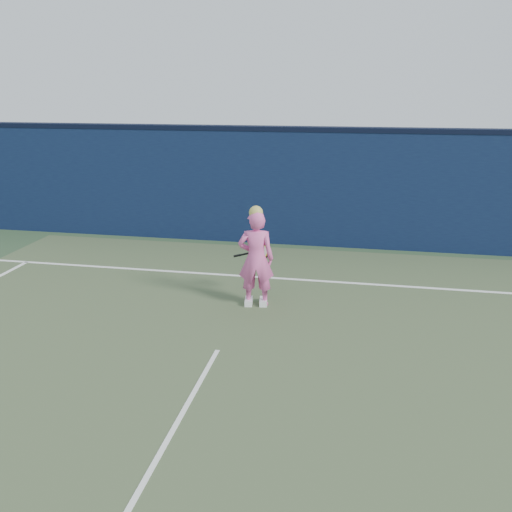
# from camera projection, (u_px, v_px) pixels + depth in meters

# --- Properties ---
(ground) EXTENTS (80.00, 80.00, 0.00)m
(ground) POSITION_uv_depth(u_px,v_px,m) (196.00, 390.00, 6.39)
(ground) COLOR #2E462B
(ground) RESTS_ON ground
(backstop_wall) EXTENTS (24.00, 0.40, 2.50)m
(backstop_wall) POSITION_uv_depth(u_px,v_px,m) (279.00, 188.00, 12.11)
(backstop_wall) COLOR #0C1638
(backstop_wall) RESTS_ON ground
(wall_cap) EXTENTS (24.00, 0.42, 0.10)m
(wall_cap) POSITION_uv_depth(u_px,v_px,m) (280.00, 129.00, 11.72)
(wall_cap) COLOR black
(wall_cap) RESTS_ON backstop_wall
(player) EXTENTS (0.62, 0.46, 1.65)m
(player) POSITION_uv_depth(u_px,v_px,m) (256.00, 258.00, 8.65)
(player) COLOR #E95AA8
(player) RESTS_ON ground
(racket) EXTENTS (0.63, 0.14, 0.34)m
(racket) POSITION_uv_depth(u_px,v_px,m) (258.00, 252.00, 9.04)
(racket) COLOR black
(racket) RESTS_ON ground
(court_lines) EXTENTS (11.00, 12.04, 0.01)m
(court_lines) POSITION_uv_depth(u_px,v_px,m) (187.00, 404.00, 6.08)
(court_lines) COLOR white
(court_lines) RESTS_ON court_surface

